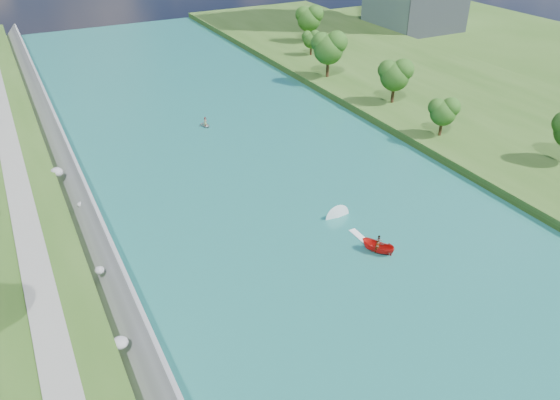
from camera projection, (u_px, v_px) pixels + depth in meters
ground at (376, 290)px, 59.81m from camera, size 260.00×260.00×0.00m
river_water at (289, 206)px, 75.07m from camera, size 55.00×240.00×0.10m
berm_east at (541, 135)px, 94.42m from camera, size 44.00×240.00×1.50m
riprap_bank at (97, 250)px, 63.16m from camera, size 5.03×236.00×4.28m
riverside_path at (31, 249)px, 60.36m from camera, size 3.00×200.00×0.10m
trees_east at (382, 66)px, 109.94m from camera, size 18.16×132.24×11.51m
motorboat at (370, 241)px, 66.66m from camera, size 3.60×18.92×1.96m
raft at (205, 124)px, 99.05m from camera, size 2.22×2.79×1.73m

